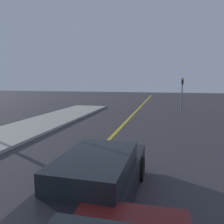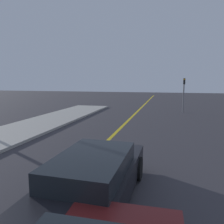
{
  "view_description": "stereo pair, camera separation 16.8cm",
  "coord_description": "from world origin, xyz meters",
  "views": [
    {
      "loc": [
        2.73,
        1.42,
        3.0
      ],
      "look_at": [
        0.04,
        12.56,
        1.37
      ],
      "focal_mm": 35.0,
      "sensor_mm": 36.0,
      "label": 1
    },
    {
      "loc": [
        2.89,
        1.46,
        3.0
      ],
      "look_at": [
        0.04,
        12.56,
        1.37
      ],
      "focal_mm": 35.0,
      "sensor_mm": 36.0,
      "label": 2
    }
  ],
  "objects": [
    {
      "name": "sidewalk_left",
      "position": [
        -5.6,
        12.69,
        0.07
      ],
      "size": [
        3.62,
        25.39,
        0.15
      ],
      "color": "#ADA89E",
      "rests_on": "ground_plane"
    },
    {
      "name": "car_ahead_center",
      "position": [
        1.21,
        6.28,
        0.64
      ],
      "size": [
        1.96,
        4.74,
        1.29
      ],
      "rotation": [
        0.0,
        0.0,
        -0.01
      ],
      "color": "black",
      "rests_on": "ground_plane"
    },
    {
      "name": "traffic_light",
      "position": [
        4.31,
        23.11,
        2.05
      ],
      "size": [
        0.18,
        0.4,
        3.25
      ],
      "color": "slate",
      "rests_on": "ground_plane"
    },
    {
      "name": "road_center_line",
      "position": [
        0.0,
        18.0,
        0.0
      ],
      "size": [
        0.2,
        60.0,
        0.01
      ],
      "color": "gold",
      "rests_on": "ground_plane"
    }
  ]
}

